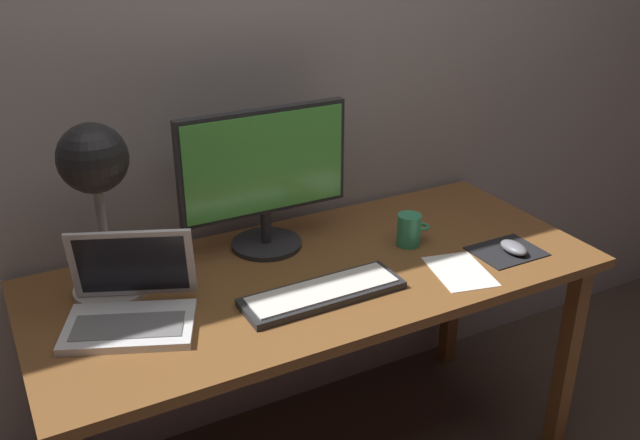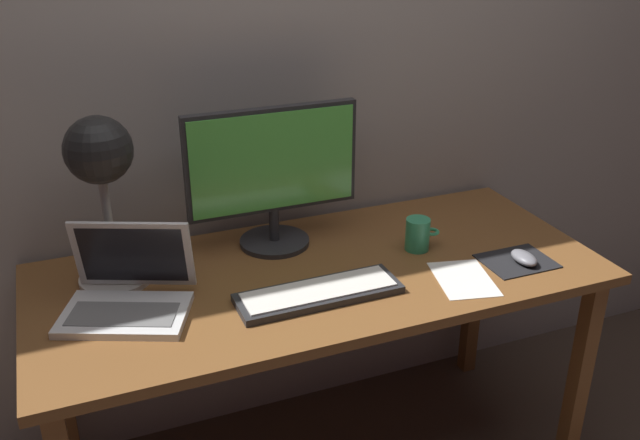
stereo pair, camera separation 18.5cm
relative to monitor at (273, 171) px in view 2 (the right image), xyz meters
name	(u,v)px [view 2 (the right image)]	position (x,y,z in m)	size (l,w,h in m)	color
back_wall	(270,44)	(0.07, 0.20, 0.32)	(4.80, 0.06, 2.60)	#A8A099
desk	(320,294)	(0.07, -0.20, -0.32)	(1.60, 0.70, 0.74)	brown
monitor	(273,171)	(0.00, 0.00, 0.00)	(0.51, 0.21, 0.43)	#28282B
keyboard_main	(319,293)	(0.01, -0.34, -0.23)	(0.44, 0.14, 0.03)	#28282B
laptop	(129,286)	(-0.46, -0.20, -0.18)	(0.38, 0.35, 0.22)	silver
desk_lamp	(100,165)	(-0.48, -0.05, 0.10)	(0.20, 0.20, 0.47)	beige
mousepad	(517,261)	(0.61, -0.37, -0.24)	(0.20, 0.16, 0.00)	black
mouse	(524,258)	(0.62, -0.39, -0.22)	(0.06, 0.10, 0.03)	slate
coffee_mug	(418,234)	(0.39, -0.19, -0.19)	(0.11, 0.07, 0.10)	#339966
paper_sheet_near_mouse	(464,279)	(0.42, -0.40, -0.24)	(0.15, 0.21, 0.00)	white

